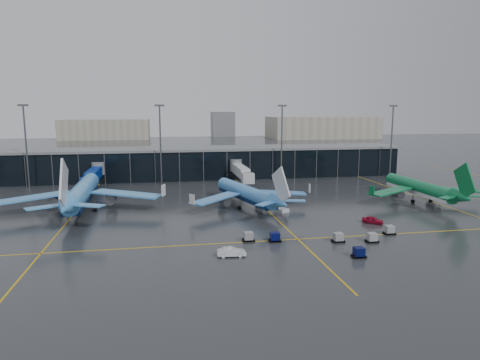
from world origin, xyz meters
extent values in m
plane|color=#282B2D|center=(0.00, 0.00, 0.00)|extent=(600.00, 600.00, 0.00)
cube|color=black|center=(0.00, 62.00, 5.00)|extent=(140.00, 16.00, 10.00)
cube|color=slate|center=(0.00, 62.00, 10.30)|extent=(142.00, 17.00, 0.80)
cylinder|color=#595B60|center=(-35.00, 53.50, 5.20)|extent=(4.00, 4.00, 4.00)
cube|color=navy|center=(-35.00, 40.00, 4.40)|extent=(3.00, 24.00, 3.00)
cylinder|color=#595B60|center=(-35.00, 32.50, 1.30)|extent=(1.00, 1.00, 2.60)
cylinder|color=#595B60|center=(10.00, 53.50, 5.20)|extent=(4.00, 4.00, 4.00)
cube|color=silver|center=(10.00, 40.00, 4.40)|extent=(3.00, 24.00, 3.00)
cylinder|color=#595B60|center=(10.00, 32.50, 1.30)|extent=(1.00, 1.00, 2.60)
cylinder|color=#595B60|center=(-55.00, 50.00, 12.50)|extent=(0.50, 0.50, 25.00)
cube|color=#595B60|center=(-55.00, 50.00, 25.20)|extent=(3.00, 0.40, 0.60)
cylinder|color=#595B60|center=(-15.00, 50.00, 12.50)|extent=(0.50, 0.50, 25.00)
cube|color=#595B60|center=(-15.00, 50.00, 25.20)|extent=(3.00, 0.40, 0.60)
cylinder|color=#595B60|center=(25.00, 50.00, 12.50)|extent=(0.50, 0.50, 25.00)
cube|color=#595B60|center=(25.00, 50.00, 25.20)|extent=(3.00, 0.40, 0.60)
cylinder|color=#595B60|center=(65.00, 50.00, 12.50)|extent=(0.50, 0.50, 25.00)
cube|color=#595B60|center=(65.00, 50.00, 25.20)|extent=(3.00, 0.40, 0.60)
cube|color=#B2AD99|center=(120.00, 260.00, 9.00)|extent=(90.00, 42.00, 18.00)
cube|color=#B2AD99|center=(-60.00, 280.00, 8.00)|extent=(70.00, 38.00, 16.00)
cube|color=#B2AD99|center=(40.00, 300.00, 11.00)|extent=(20.00, 20.00, 22.00)
cube|color=gold|center=(-35.00, 20.00, 0.01)|extent=(0.30, 120.00, 0.02)
cube|color=gold|center=(10.00, 20.00, 0.01)|extent=(0.30, 120.00, 0.02)
cube|color=gold|center=(55.00, 20.00, 0.01)|extent=(0.30, 120.00, 0.02)
cube|color=gold|center=(10.00, -15.00, 0.01)|extent=(220.00, 0.30, 0.02)
cube|color=black|center=(16.70, -17.93, 0.18)|extent=(2.20, 1.50, 0.36)
cube|color=gray|center=(16.70, -17.93, 0.95)|extent=(1.60, 1.50, 1.50)
cube|color=black|center=(28.45, -15.02, 0.18)|extent=(2.20, 1.50, 0.36)
cube|color=gray|center=(28.45, -15.02, 0.95)|extent=(1.60, 1.50, 1.50)
cube|color=black|center=(22.70, -19.15, 0.18)|extent=(2.20, 1.50, 0.36)
cube|color=gray|center=(22.70, -19.15, 0.95)|extent=(1.60, 1.50, 1.50)
cube|color=black|center=(5.38, -15.69, 0.18)|extent=(2.20, 1.50, 0.36)
cube|color=#050946|center=(5.38, -15.69, 0.95)|extent=(1.60, 1.50, 1.50)
cube|color=black|center=(0.68, -14.52, 0.18)|extent=(2.20, 1.50, 0.36)
cube|color=gray|center=(0.68, -14.52, 0.95)|extent=(1.60, 1.50, 1.50)
cube|color=black|center=(16.69, -26.35, 0.18)|extent=(2.20, 1.50, 0.36)
cube|color=#040A3A|center=(16.69, -26.35, 0.95)|extent=(1.60, 1.50, 1.50)
cube|color=silver|center=(13.00, 6.86, 0.40)|extent=(3.30, 3.82, 0.80)
cube|color=silver|center=(13.00, 6.86, 2.30)|extent=(2.61, 3.24, 2.29)
imported|color=maroon|center=(29.07, -7.07, 0.75)|extent=(4.49, 4.23, 1.50)
imported|color=silver|center=(-3.67, -22.14, 0.78)|extent=(4.83, 1.97, 1.56)
camera|label=1|loc=(-14.31, -88.62, 23.82)|focal=32.00mm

